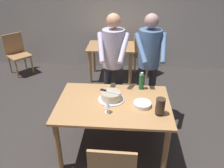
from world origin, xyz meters
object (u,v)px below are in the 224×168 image
object	(u,v)px
background_chair_1	(144,53)
main_dining_table	(113,110)
background_table	(111,53)
background_chair_0	(17,52)
cake_on_platter	(111,96)
water_bottle	(141,81)
plate_stack	(142,104)
wine_glass_near	(107,105)
hurricane_lamp	(160,106)
person_cutting_cake	(113,58)
person_standing_beside	(149,58)
cake_knife	(106,91)

from	to	relation	value
background_chair_1	main_dining_table	bearing A→B (deg)	-102.02
background_table	background_chair_0	size ratio (longest dim) A/B	1.11
main_dining_table	cake_on_platter	xyz separation A→B (m)	(-0.03, 0.07, 0.16)
water_bottle	plate_stack	bearing A→B (deg)	-90.08
wine_glass_near	hurricane_lamp	xyz separation A→B (m)	(0.61, 0.01, 0.00)
plate_stack	wine_glass_near	distance (m)	0.46
person_cutting_cake	person_standing_beside	size ratio (longest dim) A/B	1.00
main_dining_table	background_chair_1	bearing A→B (deg)	77.98
background_chair_0	background_chair_1	world-z (taller)	same
main_dining_table	hurricane_lamp	size ratio (longest dim) A/B	6.83
water_bottle	background_chair_0	distance (m)	3.36
cake_knife	person_standing_beside	size ratio (longest dim) A/B	0.15
water_bottle	person_cutting_cake	distance (m)	0.56
background_table	background_chair_0	world-z (taller)	background_chair_0
hurricane_lamp	person_standing_beside	xyz separation A→B (m)	(-0.09, 0.93, 0.22)
cake_knife	background_table	xyz separation A→B (m)	(-0.10, 2.12, -0.29)
hurricane_lamp	water_bottle	bearing A→B (deg)	108.07
cake_knife	water_bottle	bearing A→B (deg)	32.25
background_table	hurricane_lamp	bearing A→B (deg)	-72.58
person_standing_beside	background_table	size ratio (longest dim) A/B	1.72
cake_on_platter	cake_knife	xyz separation A→B (m)	(-0.07, 0.03, 0.06)
cake_knife	person_cutting_cake	world-z (taller)	person_cutting_cake
main_dining_table	background_chair_0	distance (m)	3.31
cake_on_platter	background_chair_0	xyz separation A→B (m)	(-2.33, 2.24, -0.31)
main_dining_table	plate_stack	world-z (taller)	plate_stack
person_cutting_cake	background_table	xyz separation A→B (m)	(-0.15, 1.52, -0.50)
plate_stack	hurricane_lamp	xyz separation A→B (m)	(0.19, -0.16, 0.08)
water_bottle	person_standing_beside	xyz separation A→B (m)	(0.11, 0.34, 0.21)
cake_on_platter	plate_stack	world-z (taller)	cake_on_platter
hurricane_lamp	background_table	bearing A→B (deg)	107.42
hurricane_lamp	person_cutting_cake	size ratio (longest dim) A/B	0.12
cake_on_platter	cake_knife	bearing A→B (deg)	159.07
cake_on_platter	plate_stack	distance (m)	0.41
main_dining_table	wine_glass_near	size ratio (longest dim) A/B	9.97
plate_stack	background_table	size ratio (longest dim) A/B	0.22
wine_glass_near	hurricane_lamp	bearing A→B (deg)	0.82
person_standing_beside	background_chair_0	distance (m)	3.30
main_dining_table	water_bottle	distance (m)	0.58
main_dining_table	cake_knife	bearing A→B (deg)	135.70
wine_glass_near	cake_knife	bearing A→B (deg)	98.34
plate_stack	cake_knife	bearing A→B (deg)	162.94
cake_knife	person_cutting_cake	size ratio (longest dim) A/B	0.15
main_dining_table	background_chair_1	distance (m)	2.58
water_bottle	background_chair_1	distance (m)	2.17
background_chair_0	main_dining_table	bearing A→B (deg)	-44.44
main_dining_table	background_chair_0	bearing A→B (deg)	135.56
plate_stack	water_bottle	xyz separation A→B (m)	(0.00, 0.43, 0.09)
person_cutting_cake	hurricane_lamp	bearing A→B (deg)	-55.98
cake_knife	background_table	world-z (taller)	cake_knife
hurricane_lamp	background_chair_0	size ratio (longest dim) A/B	0.23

